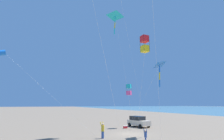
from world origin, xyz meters
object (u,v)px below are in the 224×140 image
at_px(kite_delta_black_fish_shape, 159,65).
at_px(kite_box_purple_drifting, 145,44).
at_px(parked_car, 138,121).
at_px(person_adult_flyer, 103,129).
at_px(kite_box_red_high_left, 129,90).
at_px(kite_delta_magenta_far_left, 115,17).
at_px(cooler_box, 125,127).
at_px(person_child_green_jacket, 146,136).

distance_m(kite_delta_black_fish_shape, kite_box_purple_drifting, 7.73).
relative_size(parked_car, kite_delta_black_fish_shape, 0.45).
height_order(person_adult_flyer, kite_box_red_high_left, kite_box_red_high_left).
relative_size(parked_car, kite_delta_magenta_far_left, 0.26).
distance_m(cooler_box, person_child_green_jacket, 11.76).
xyz_separation_m(person_child_green_jacket, kite_box_purple_drifting, (1.18, 2.26, 8.95)).
bearing_deg(kite_delta_magenta_far_left, parked_car, -141.24).
relative_size(kite_box_purple_drifting, kite_box_red_high_left, 1.59).
distance_m(kite_delta_magenta_far_left, kite_box_red_high_left, 12.85).
distance_m(person_child_green_jacket, kite_box_red_high_left, 13.96).
relative_size(cooler_box, kite_box_red_high_left, 0.08).
relative_size(cooler_box, kite_delta_black_fish_shape, 0.06).
height_order(parked_car, cooler_box, parked_car).
bearing_deg(kite_box_red_high_left, person_adult_flyer, 45.10).
height_order(person_adult_flyer, person_child_green_jacket, person_adult_flyer).
relative_size(person_adult_flyer, kite_delta_black_fish_shape, 0.19).
distance_m(parked_car, kite_delta_magenta_far_left, 18.35).
height_order(kite_delta_magenta_far_left, kite_box_red_high_left, kite_delta_magenta_far_left).
xyz_separation_m(person_child_green_jacket, kite_delta_magenta_far_left, (0.54, -6.58, 16.31)).
bearing_deg(kite_box_red_high_left, cooler_box, 29.82).
xyz_separation_m(person_child_green_jacket, kite_box_red_high_left, (-4.42, -11.94, 5.73)).
height_order(parked_car, kite_box_purple_drifting, kite_box_purple_drifting).
height_order(parked_car, person_child_green_jacket, parked_car).
bearing_deg(parked_car, kite_delta_magenta_far_left, 38.76).
relative_size(kite_delta_black_fish_shape, kite_delta_magenta_far_left, 0.57).
relative_size(parked_car, cooler_box, 7.31).
distance_m(parked_car, cooler_box, 3.15).
bearing_deg(parked_car, cooler_box, 14.22).
height_order(person_adult_flyer, kite_delta_magenta_far_left, kite_delta_magenta_far_left).
relative_size(kite_delta_magenta_far_left, kite_box_red_high_left, 2.37).
bearing_deg(kite_box_red_high_left, person_child_green_jacket, 69.67).
distance_m(kite_box_purple_drifting, kite_box_red_high_left, 15.59).
bearing_deg(parked_car, person_child_green_jacket, 62.56).
xyz_separation_m(person_adult_flyer, kite_delta_magenta_far_left, (-2.59, -2.23, 16.08)).
height_order(kite_delta_magenta_far_left, kite_box_purple_drifting, kite_delta_magenta_far_left).
relative_size(parked_car, kite_box_purple_drifting, 0.38).
distance_m(kite_delta_black_fish_shape, kite_box_red_high_left, 9.33).
xyz_separation_m(cooler_box, kite_delta_black_fish_shape, (-1.18, 8.27, 9.01)).
distance_m(cooler_box, kite_box_purple_drifting, 17.15).
bearing_deg(kite_box_purple_drifting, cooler_box, -108.22).
bearing_deg(person_child_green_jacket, kite_box_purple_drifting, 62.50).
height_order(cooler_box, kite_delta_black_fish_shape, kite_delta_black_fish_shape).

